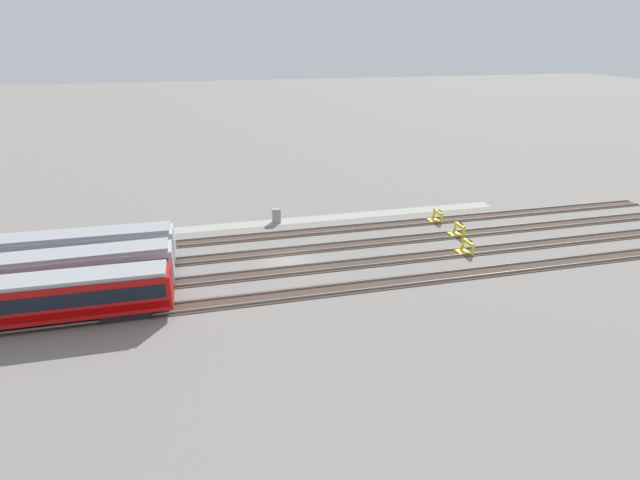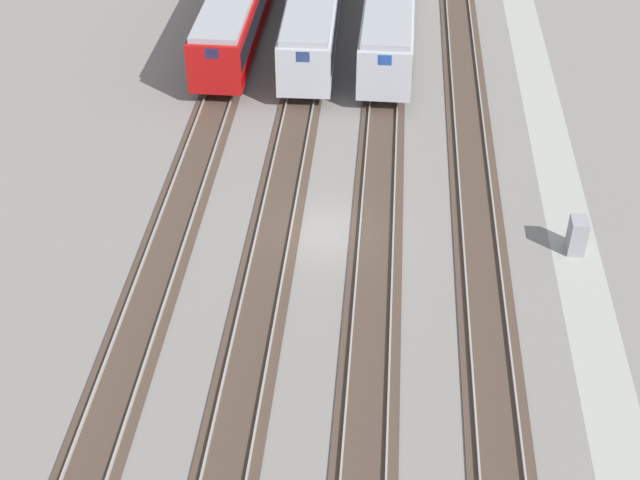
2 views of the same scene
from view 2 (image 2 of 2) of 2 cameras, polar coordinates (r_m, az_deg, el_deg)
name	(u,v)px [view 2 (image 2 of 2)]	position (r m, az deg, el deg)	size (l,w,h in m)	color
ground_plane	(326,232)	(38.33, 0.36, 0.52)	(400.00, 400.00, 0.00)	gray
service_walkway	(574,244)	(39.14, 15.92, -0.27)	(54.00, 2.00, 0.01)	#9E9E93
rail_track_nearest	(480,239)	(38.48, 10.18, 0.07)	(90.00, 2.23, 0.21)	#47382D
rail_track_near_inner	(377,234)	(38.24, 3.64, 0.41)	(90.00, 2.24, 0.21)	#47382D
rail_track_middle	(275,229)	(38.50, -2.90, 0.74)	(90.00, 2.24, 0.21)	#47382D
rail_track_far_inner	(175,223)	(39.25, -9.27, 1.05)	(90.00, 2.23, 0.21)	#47382D
subway_car_front_row_leftmost	(315,3)	(54.16, -0.32, 14.91)	(18.05, 3.16, 3.70)	#ADAFB7
subway_car_front_row_right_inner	(241,1)	(54.70, -5.07, 15.01)	(18.02, 2.96, 3.70)	#A80F0F
subway_car_front_row_rightmost	(390,6)	(53.98, 4.49, 14.71)	(18.03, 3.05, 3.70)	#ADAFB7
electrical_cabinet	(577,236)	(38.33, 16.14, 0.28)	(0.90, 0.73, 1.60)	gray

